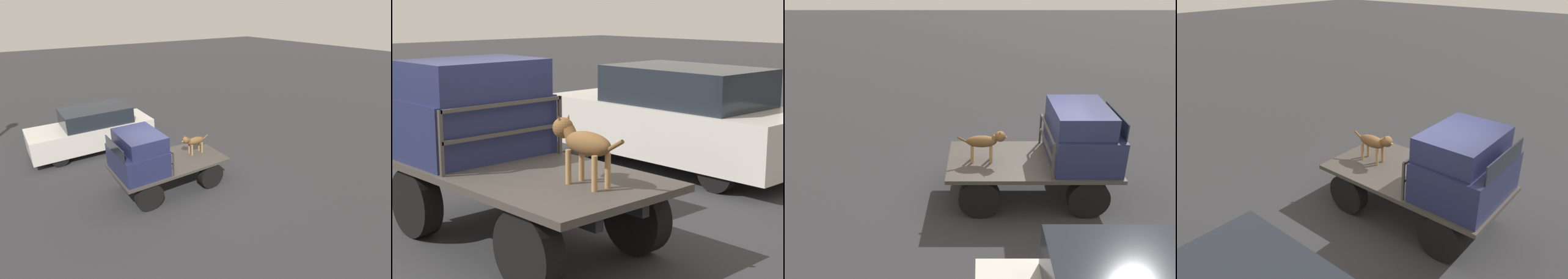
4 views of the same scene
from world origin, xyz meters
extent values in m
plane|color=#2D2D30|center=(0.00, 0.00, 0.00)|extent=(80.00, 80.00, 0.00)
cylinder|color=black|center=(1.06, 0.74, 0.41)|extent=(0.82, 0.24, 0.82)
cylinder|color=black|center=(1.06, -0.74, 0.41)|extent=(0.82, 0.24, 0.82)
cylinder|color=black|center=(-1.06, 0.74, 0.41)|extent=(0.82, 0.24, 0.82)
cylinder|color=black|center=(-1.06, -0.74, 0.41)|extent=(0.82, 0.24, 0.82)
cube|color=black|center=(0.00, 0.32, 0.71)|extent=(3.16, 0.10, 0.18)
cube|color=black|center=(0.00, -0.32, 0.71)|extent=(3.16, 0.10, 0.18)
cube|color=#3D3833|center=(0.00, 0.00, 0.84)|extent=(3.43, 1.81, 0.08)
cube|color=#1E2347|center=(1.02, 0.00, 1.24)|extent=(1.29, 1.69, 0.72)
cube|color=#1E2347|center=(0.92, 0.00, 1.82)|extent=(1.10, 1.55, 0.44)
cube|color=black|center=(1.66, 0.00, 1.76)|extent=(0.02, 1.38, 0.33)
cube|color=#3D3833|center=(0.30, 0.82, 1.24)|extent=(0.04, 0.04, 0.72)
cube|color=#3D3833|center=(0.30, -0.82, 1.24)|extent=(0.04, 0.04, 0.72)
cube|color=#3D3833|center=(0.30, 0.00, 1.57)|extent=(0.04, 1.65, 0.04)
cube|color=#3D3833|center=(0.30, 0.00, 1.24)|extent=(0.04, 1.65, 0.04)
cylinder|color=#9E7547|center=(-0.83, 0.03, 1.06)|extent=(0.06, 0.06, 0.36)
cylinder|color=#9E7547|center=(-0.83, -0.15, 1.06)|extent=(0.06, 0.06, 0.36)
cylinder|color=#9E7547|center=(-1.22, 0.03, 1.06)|extent=(0.06, 0.06, 0.36)
cylinder|color=#9E7547|center=(-1.22, -0.15, 1.06)|extent=(0.06, 0.06, 0.36)
ellipsoid|color=brown|center=(-1.02, -0.06, 1.31)|extent=(0.62, 0.24, 0.24)
sphere|color=#9E7547|center=(-0.85, -0.06, 1.27)|extent=(0.11, 0.11, 0.11)
cylinder|color=brown|center=(-0.76, -0.06, 1.38)|extent=(0.17, 0.13, 0.17)
sphere|color=brown|center=(-0.65, -0.06, 1.42)|extent=(0.22, 0.22, 0.22)
cone|color=#9E7547|center=(-0.55, -0.06, 1.41)|extent=(0.12, 0.12, 0.12)
cone|color=brown|center=(-0.66, 0.00, 1.52)|extent=(0.06, 0.08, 0.10)
cone|color=brown|center=(-0.66, -0.12, 1.52)|extent=(0.06, 0.08, 0.10)
cylinder|color=brown|center=(-1.38, -0.06, 1.34)|extent=(0.26, 0.04, 0.18)
camera|label=1|loc=(3.98, 7.42, 5.26)|focal=28.00mm
camera|label=2|loc=(-5.67, 4.28, 2.65)|focal=60.00mm
camera|label=3|loc=(-1.05, -7.07, 4.52)|focal=35.00mm
camera|label=4|loc=(3.48, -5.39, 4.53)|focal=35.00mm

